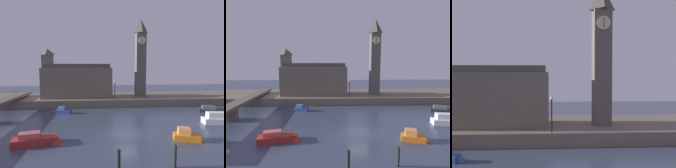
% 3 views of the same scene
% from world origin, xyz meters
% --- Properties ---
extents(ground_plane, '(120.00, 120.00, 0.00)m').
position_xyz_m(ground_plane, '(0.00, 0.00, 0.00)').
color(ground_plane, '#384256').
extents(far_embankment, '(70.00, 12.00, 1.50)m').
position_xyz_m(far_embankment, '(0.00, 20.00, 0.75)').
color(far_embankment, '#6B6051').
rests_on(far_embankment, ground).
extents(clock_tower, '(2.27, 2.32, 16.62)m').
position_xyz_m(clock_tower, '(6.21, 18.65, 10.07)').
color(clock_tower, '#5B544C').
rests_on(clock_tower, far_embankment).
extents(parliament_hall, '(14.47, 5.18, 10.23)m').
position_xyz_m(parliament_hall, '(-7.84, 18.73, 5.02)').
color(parliament_hall, '#6B6051').
rests_on(parliament_hall, far_embankment).
extents(bridge_span, '(2.33, 28.94, 2.35)m').
position_xyz_m(bridge_span, '(-19.27, 5.50, 1.72)').
color(bridge_span, '#5B544C').
rests_on(bridge_span, ground).
extents(streetlamp, '(0.36, 0.36, 3.72)m').
position_xyz_m(streetlamp, '(0.16, 14.68, 3.83)').
color(streetlamp, black).
rests_on(streetlamp, far_embankment).
extents(mooring_post_left, '(0.28, 0.28, 1.97)m').
position_xyz_m(mooring_post_left, '(-2.12, -8.63, 0.99)').
color(mooring_post_left, black).
rests_on(mooring_post_left, ground).
extents(mooring_post_right, '(0.25, 0.25, 1.83)m').
position_xyz_m(mooring_post_right, '(2.42, -7.97, 0.91)').
color(mooring_post_right, black).
rests_on(mooring_post_right, ground).
extents(boat_tour_blue, '(3.22, 1.56, 1.16)m').
position_xyz_m(boat_tour_blue, '(-8.88, 10.44, 0.41)').
color(boat_tour_blue, '#2D4C93').
rests_on(boat_tour_blue, ground).
extents(boat_dinghy_red, '(5.26, 2.42, 1.39)m').
position_xyz_m(boat_dinghy_red, '(-9.43, -2.40, 0.47)').
color(boat_dinghy_red, maroon).
rests_on(boat_dinghy_red, ground).
extents(boat_barge_dark, '(4.90, 2.56, 1.36)m').
position_xyz_m(boat_barge_dark, '(16.98, 8.94, 0.40)').
color(boat_barge_dark, '#232328').
rests_on(boat_barge_dark, ground).
extents(boat_patrol_orange, '(3.64, 2.15, 1.40)m').
position_xyz_m(boat_patrol_orange, '(6.34, -2.74, 0.48)').
color(boat_patrol_orange, orange).
rests_on(boat_patrol_orange, ground).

